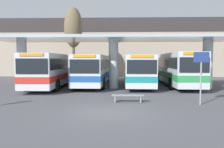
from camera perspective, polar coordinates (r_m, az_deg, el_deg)
ground_plane at (r=11.23m, az=-0.89°, el=-9.91°), size 100.00×100.00×0.00m
townhouse_backdrop at (r=35.11m, az=1.01°, el=8.22°), size 40.00×0.58×9.32m
station_canopy at (r=20.60m, az=0.40°, el=7.41°), size 22.48×5.44×4.76m
transit_bus_left_bay at (r=22.24m, az=-15.15°, el=1.33°), size 2.95×10.93×3.18m
transit_bus_center_bay at (r=23.20m, az=-4.59°, el=1.45°), size 3.06×11.75×3.10m
transit_bus_right_bay at (r=23.38m, az=6.78°, el=1.39°), size 3.12×12.37×3.07m
transit_bus_far_right_bay at (r=23.84m, az=16.22°, el=1.62°), size 2.89×12.26×3.30m
waiting_bench_near_pillar at (r=13.73m, az=4.12°, el=-5.93°), size 1.99×0.44×0.46m
info_sign_platform at (r=13.75m, az=22.26°, el=1.60°), size 0.90×0.09×3.11m
poplar_tree_behind_left at (r=29.18m, az=-10.08°, el=11.73°), size 2.36×2.36×9.45m
parked_car_street at (r=32.64m, az=-9.03°, el=0.71°), size 4.35×2.14×2.02m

